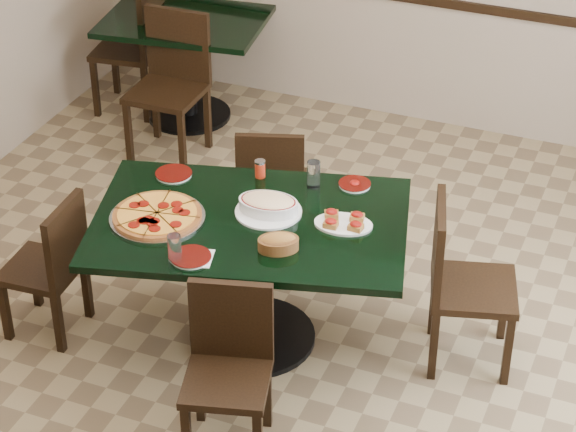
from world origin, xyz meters
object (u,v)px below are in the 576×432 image
at_px(chair_far, 271,183).
at_px(pepperoni_pizza, 157,215).
at_px(chair_near, 229,360).
at_px(chair_right, 458,276).
at_px(chair_left, 53,262).
at_px(bread_basket, 278,243).
at_px(back_table, 186,49).
at_px(back_chair_left, 138,41).
at_px(bruschetta_platter, 343,222).
at_px(lasagna_casserole, 268,205).
at_px(main_table, 251,250).
at_px(back_chair_near, 172,76).

height_order(chair_far, pepperoni_pizza, chair_far).
relative_size(chair_near, chair_right, 0.91).
xyz_separation_m(chair_left, pepperoni_pizza, (0.55, 0.15, 0.33)).
bearing_deg(chair_left, bread_basket, 92.86).
height_order(back_table, chair_right, chair_right).
height_order(back_table, bread_basket, bread_basket).
xyz_separation_m(chair_far, chair_left, (-0.75, -1.13, -0.01)).
height_order(chair_right, back_chair_left, back_chair_left).
relative_size(back_table, chair_far, 1.44).
distance_m(back_table, bruschetta_platter, 2.76).
bearing_deg(bread_basket, pepperoni_pizza, 149.39).
height_order(chair_left, pepperoni_pizza, chair_left).
bearing_deg(pepperoni_pizza, lasagna_casserole, 27.38).
distance_m(chair_far, chair_near, 1.57).
distance_m(main_table, bread_basket, 0.37).
xyz_separation_m(back_chair_left, pepperoni_pizza, (1.36, -2.29, 0.24)).
xyz_separation_m(chair_left, back_chair_left, (-0.82, 2.44, 0.09)).
bearing_deg(bread_basket, main_table, 112.70).
bearing_deg(back_table, chair_near, -67.65).
height_order(back_table, back_chair_near, back_chair_near).
distance_m(back_chair_left, bruschetta_platter, 3.01).
relative_size(back_table, bruschetta_platter, 3.72).
xyz_separation_m(chair_right, back_chair_left, (-2.80, 1.87, 0.02)).
bearing_deg(back_table, chair_far, -55.27).
relative_size(chair_right, back_chair_left, 0.97).
height_order(chair_left, back_chair_near, back_chair_near).
distance_m(bread_basket, bruschetta_platter, 0.38).
relative_size(chair_left, bread_basket, 3.36).
height_order(chair_far, chair_left, chair_far).
relative_size(lasagna_casserole, bruschetta_platter, 1.06).
bearing_deg(lasagna_casserole, chair_far, 105.75).
height_order(pepperoni_pizza, lasagna_casserole, lasagna_casserole).
bearing_deg(bruschetta_platter, main_table, -172.73).
xyz_separation_m(main_table, chair_near, (0.19, -0.70, -0.11)).
bearing_deg(chair_far, chair_left, 37.85).
xyz_separation_m(back_chair_near, bread_basket, (1.53, -1.87, 0.24)).
bearing_deg(chair_left, chair_near, 68.67).
relative_size(back_table, chair_right, 1.30).
distance_m(back_chair_near, bread_basket, 2.43).
bearing_deg(main_table, chair_near, -89.10).
relative_size(main_table, back_chair_near, 1.81).
bearing_deg(bread_basket, back_chair_left, 102.85).
xyz_separation_m(back_table, chair_far, (1.20, -1.32, -0.07)).
xyz_separation_m(back_table, lasagna_casserole, (1.49, -2.04, 0.27)).
bearing_deg(chair_near, back_chair_near, 106.95).
bearing_deg(chair_right, pepperoni_pizza, 90.41).
height_order(back_chair_near, bread_basket, back_chair_near).
height_order(back_table, chair_left, chair_left).
relative_size(chair_far, bread_basket, 3.44).
xyz_separation_m(main_table, back_chair_left, (-1.79, 2.13, -0.04)).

